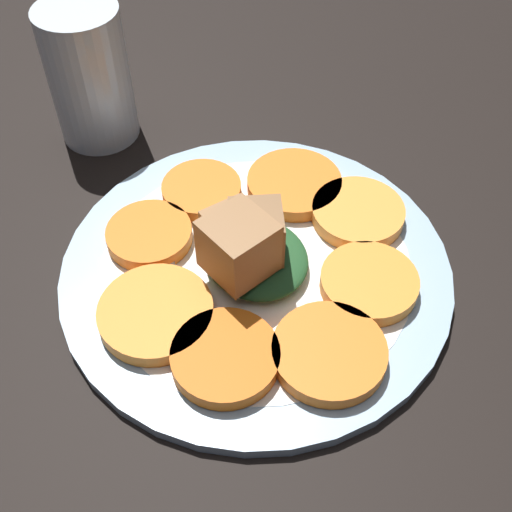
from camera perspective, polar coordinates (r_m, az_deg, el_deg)
table_slab at (r=50.90cm, az=0.00°, el=-2.27°), size 120.00×120.00×2.00cm
plate at (r=49.72cm, az=0.00°, el=-1.18°), size 30.05×30.05×1.05cm
carrot_slice_0 at (r=52.59cm, az=9.33°, el=3.51°), size 7.53×7.53×1.18cm
carrot_slice_1 at (r=54.71cm, az=3.42°, el=6.41°), size 7.99×7.99×1.18cm
carrot_slice_2 at (r=54.16cm, az=-5.17°, el=5.73°), size 6.65×6.65×1.18cm
carrot_slice_3 at (r=51.20cm, az=-9.46°, el=1.87°), size 6.76×6.76×1.18cm
carrot_slice_4 at (r=46.30cm, az=-8.90°, el=-5.04°), size 8.26×8.26×1.18cm
carrot_slice_5 at (r=43.80cm, az=-2.74°, el=-8.96°), size 7.46×7.46×1.18cm
carrot_slice_6 at (r=44.29cm, az=6.76°, el=-8.40°), size 7.88×7.88×1.18cm
carrot_slice_7 at (r=48.13cm, az=10.02°, el=-2.35°), size 7.27×7.27×1.18cm
center_pile at (r=46.96cm, az=-0.77°, el=0.86°), size 8.57×8.29×6.13cm
fork at (r=48.69cm, az=-7.63°, el=-1.82°), size 17.36×6.72×0.40cm
water_glass at (r=60.79cm, az=-14.61°, el=15.26°), size 7.25×7.25×12.47cm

